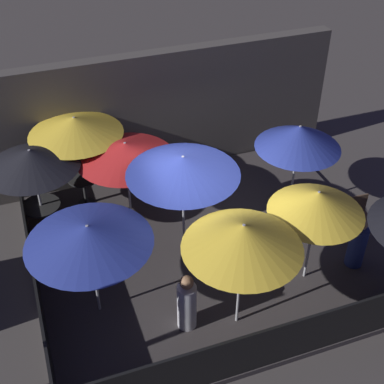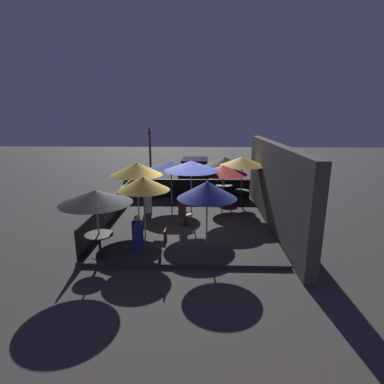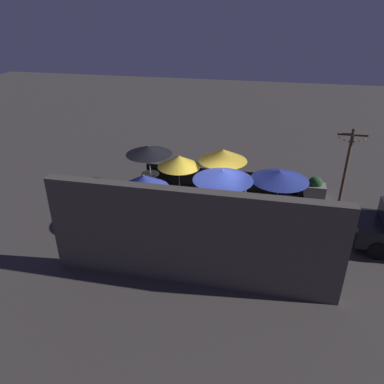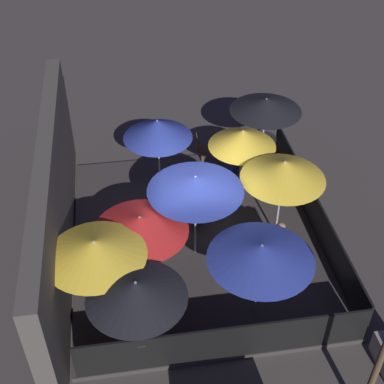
{
  "view_description": "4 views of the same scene",
  "coord_description": "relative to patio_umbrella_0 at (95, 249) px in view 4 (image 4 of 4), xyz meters",
  "views": [
    {
      "loc": [
        -3.13,
        -7.74,
        7.97
      ],
      "look_at": [
        -0.21,
        0.42,
        1.35
      ],
      "focal_mm": 50.0,
      "sensor_mm": 36.0,
      "label": 1
    },
    {
      "loc": [
        11.27,
        0.49,
        4.22
      ],
      "look_at": [
        0.28,
        0.17,
        1.4
      ],
      "focal_mm": 28.0,
      "sensor_mm": 36.0,
      "label": 2
    },
    {
      "loc": [
        -1.94,
        12.31,
        7.86
      ],
      "look_at": [
        0.75,
        -0.35,
        1.21
      ],
      "focal_mm": 35.0,
      "sensor_mm": 36.0,
      "label": 3
    },
    {
      "loc": [
        -9.7,
        1.61,
        9.65
      ],
      "look_at": [
        0.65,
        0.03,
        1.09
      ],
      "focal_mm": 50.0,
      "sensor_mm": 36.0,
      "label": 4
    }
  ],
  "objects": [
    {
      "name": "ground_plane",
      "position": [
        2.15,
        -2.37,
        -2.22
      ],
      "size": [
        60.0,
        60.0,
        0.0
      ],
      "primitive_type": "plane",
      "color": "#423D3A"
    },
    {
      "name": "patio_deck",
      "position": [
        2.15,
        -2.37,
        -2.16
      ],
      "size": [
        7.19,
        6.17,
        0.12
      ],
      "color": "#383333",
      "rests_on": "ground_plane"
    },
    {
      "name": "building_wall",
      "position": [
        2.15,
        0.95,
        -0.62
      ],
      "size": [
        8.79,
        0.36,
        3.2
      ],
      "color": "#4C4742",
      "rests_on": "ground_plane"
    },
    {
      "name": "fence_front",
      "position": [
        2.15,
        -5.41,
        -1.63
      ],
      "size": [
        6.99,
        0.05,
        0.95
      ],
      "color": "black",
      "rests_on": "patio_deck"
    },
    {
      "name": "fence_side_left",
      "position": [
        -1.4,
        -2.37,
        -1.63
      ],
      "size": [
        0.05,
        5.97,
        0.95
      ],
      "color": "black",
      "rests_on": "patio_deck"
    },
    {
      "name": "patio_umbrella_0",
      "position": [
        0.0,
        0.0,
        0.0
      ],
      "size": [
        2.04,
        2.04,
        2.31
      ],
      "color": "#B2B2B7",
      "rests_on": "patio_deck"
    },
    {
      "name": "patio_umbrella_1",
      "position": [
        5.3,
        -4.86,
        -0.25
      ],
      "size": [
        2.07,
        2.07,
        2.05
      ],
      "color": "#B2B2B7",
      "rests_on": "patio_deck"
    },
    {
      "name": "patio_umbrella_2",
      "position": [
        -1.02,
        -0.72,
        -0.16
      ],
      "size": [
        1.93,
        1.93,
        2.15
      ],
      "color": "#B2B2B7",
      "rests_on": "patio_deck"
    },
    {
      "name": "patio_umbrella_3",
      "position": [
        3.67,
        -3.8,
        -0.22
      ],
      "size": [
        1.78,
        1.78,
        2.12
      ],
      "color": "#B2B2B7",
      "rests_on": "patio_deck"
    },
    {
      "name": "patio_umbrella_4",
      "position": [
        4.47,
        -1.67,
        -0.23
      ],
      "size": [
        1.87,
        1.87,
        2.14
      ],
      "color": "#B2B2B7",
      "rests_on": "patio_deck"
    },
    {
      "name": "patio_umbrella_5",
      "position": [
        1.95,
        -4.37,
        -0.03
      ],
      "size": [
        2.02,
        2.02,
        2.32
      ],
      "color": "#B2B2B7",
      "rests_on": "patio_deck"
    },
    {
      "name": "patio_umbrella_6",
      "position": [
        0.85,
        -0.93,
        -0.25
      ],
      "size": [
        2.08,
        2.08,
        2.05
      ],
      "color": "#B2B2B7",
      "rests_on": "patio_deck"
    },
    {
      "name": "patio_umbrella_7",
      "position": [
        1.65,
        -2.25,
        0.05
      ],
      "size": [
        2.21,
        2.21,
        2.35
      ],
      "color": "#B2B2B7",
      "rests_on": "patio_deck"
    },
    {
      "name": "patio_umbrella_8",
      "position": [
        -0.37,
        -3.26,
        -0.23
      ],
      "size": [
        2.2,
        2.2,
        2.07
      ],
      "color": "#B2B2B7",
      "rests_on": "patio_deck"
    },
    {
      "name": "dining_table_0",
      "position": [
        0.0,
        -0.0,
        -1.52
      ],
      "size": [
        0.71,
        0.71,
        0.75
      ],
      "color": "black",
      "rests_on": "patio_deck"
    },
    {
      "name": "dining_table_1",
      "position": [
        5.3,
        -4.86,
        -1.54
      ],
      "size": [
        0.82,
        0.82,
        0.72
      ],
      "color": "black",
      "rests_on": "patio_deck"
    },
    {
      "name": "dining_table_2",
      "position": [
        -1.02,
        -0.72,
        -1.5
      ],
      "size": [
        0.82,
        0.82,
        0.77
      ],
      "color": "black",
      "rests_on": "patio_deck"
    },
    {
      "name": "patio_chair_0",
      "position": [
        2.67,
        -2.49,
        -1.61
      ],
      "size": [
        0.57,
        0.57,
        0.9
      ],
      "rotation": [
        0.0,
        0.0,
        2.39
      ],
      "color": "#4C3828",
      "rests_on": "patio_deck"
    },
    {
      "name": "patio_chair_1",
      "position": [
        5.39,
        -3.0,
        -1.6
      ],
      "size": [
        0.42,
        0.42,
        0.92
      ],
      "rotation": [
        0.0,
        0.0,
        -1.62
      ],
      "color": "#4C3828",
      "rests_on": "patio_deck"
    },
    {
      "name": "patron_0",
      "position": [
        4.8,
        -3.82,
        -1.6
      ],
      "size": [
        0.5,
        0.5,
        1.14
      ],
      "rotation": [
        0.0,
        0.0,
        3.92
      ],
      "color": "navy",
      "rests_on": "patio_deck"
    },
    {
      "name": "patron_1",
      "position": [
        1.06,
        -4.15,
        -1.54
      ],
      "size": [
        0.43,
        0.43,
        1.22
      ],
      "rotation": [
        0.0,
        0.0,
        6.0
      ],
      "color": "silver",
      "rests_on": "patio_deck"
    },
    {
      "name": "light_post",
      "position": [
        -2.94,
        -4.66,
        -0.22
      ],
      "size": [
        1.1,
        0.12,
        3.56
      ],
      "color": "brown",
      "rests_on": "ground_plane"
    }
  ]
}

